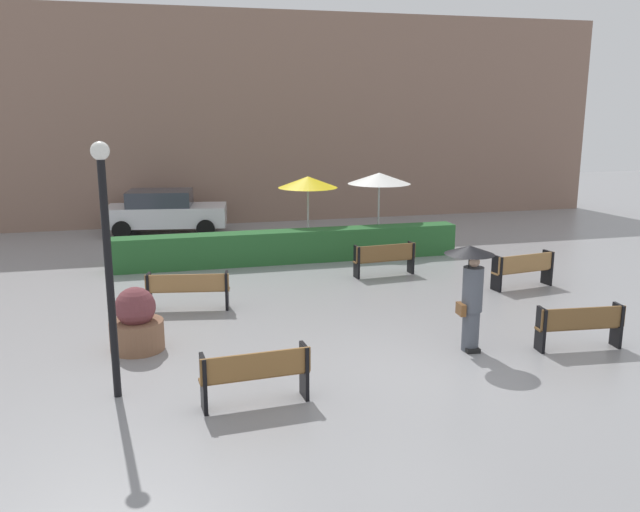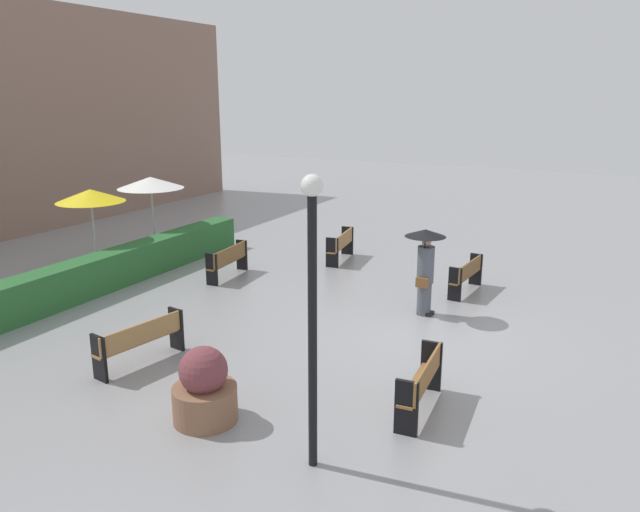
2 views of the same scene
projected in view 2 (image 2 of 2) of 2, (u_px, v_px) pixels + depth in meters
name	position (u px, v px, depth m)	size (l,w,h in m)	color
ground_plane	(432.00, 335.00, 12.83)	(60.00, 60.00, 0.00)	gray
bench_near_left	(422.00, 381.00, 9.62)	(1.70, 0.46, 0.88)	olive
bench_back_row	(229.00, 259.00, 16.65)	(1.74, 0.47, 0.87)	brown
bench_far_left	(141.00, 339.00, 11.29)	(1.87, 0.68, 0.85)	#9E7242
bench_near_right	(467.00, 274.00, 15.38)	(1.68, 0.48, 0.84)	brown
bench_far_right	(341.00, 244.00, 18.31)	(1.73, 0.60, 0.88)	#9E7242
pedestrian_with_umbrella	(425.00, 261.00, 13.63)	(0.91, 0.91, 2.01)	#4C515B
planter_pot	(204.00, 389.00, 9.36)	(1.00, 1.00, 1.21)	brown
lamp_post	(312.00, 296.00, 7.73)	(0.28, 0.28, 3.98)	black
patio_umbrella_yellow	(90.00, 196.00, 16.72)	(1.86, 1.86, 2.36)	silver
patio_umbrella_white	(151.00, 183.00, 18.68)	(2.01, 2.01, 2.42)	silver
hedge_strip	(110.00, 270.00, 15.80)	(10.20, 0.70, 0.94)	#28602D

